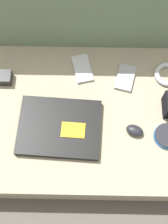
# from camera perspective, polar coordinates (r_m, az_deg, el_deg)

# --- Properties ---
(ground_plane) EXTENTS (8.00, 8.00, 0.00)m
(ground_plane) POSITION_cam_1_polar(r_m,az_deg,el_deg) (1.37, 0.00, -2.69)
(ground_plane) COLOR #4C4742
(couch_seat) EXTENTS (1.01, 0.62, 0.15)m
(couch_seat) POSITION_cam_1_polar(r_m,az_deg,el_deg) (1.30, 0.00, -1.59)
(couch_seat) COLOR gray
(couch_seat) RESTS_ON ground_plane
(couch_backrest) EXTENTS (1.01, 0.20, 0.55)m
(couch_backrest) POSITION_cam_1_polar(r_m,az_deg,el_deg) (1.34, 0.33, 18.41)
(couch_backrest) COLOR #60755B
(couch_backrest) RESTS_ON ground_plane
(laptop) EXTENTS (0.33, 0.25, 0.03)m
(laptop) POSITION_cam_1_polar(r_m,az_deg,el_deg) (1.20, -4.52, -2.83)
(laptop) COLOR black
(laptop) RESTS_ON couch_seat
(computer_mouse) EXTENTS (0.08, 0.06, 0.03)m
(computer_mouse) POSITION_cam_1_polar(r_m,az_deg,el_deg) (1.20, 9.25, -3.37)
(computer_mouse) COLOR black
(computer_mouse) RESTS_ON couch_seat
(speaker_puck) EXTENTS (0.10, 0.10, 0.02)m
(speaker_puck) POSITION_cam_1_polar(r_m,az_deg,el_deg) (1.23, 14.96, -4.24)
(speaker_puck) COLOR #1E569E
(speaker_puck) RESTS_ON couch_seat
(phone_silver) EXTENTS (0.10, 0.14, 0.01)m
(phone_silver) POSITION_cam_1_polar(r_m,az_deg,el_deg) (1.31, -0.31, 7.96)
(phone_silver) COLOR #B7B7BC
(phone_silver) RESTS_ON couch_seat
(phone_black) EXTENTS (0.10, 0.13, 0.01)m
(phone_black) POSITION_cam_1_polar(r_m,az_deg,el_deg) (1.30, 7.57, 6.24)
(phone_black) COLOR #99999E
(phone_black) RESTS_ON couch_seat
(charger_brick) EXTENTS (0.06, 0.06, 0.04)m
(charger_brick) POSITION_cam_1_polar(r_m,az_deg,el_deg) (1.32, -14.39, 6.12)
(charger_brick) COLOR black
(charger_brick) RESTS_ON couch_seat
(cable_coil) EXTENTS (0.11, 0.11, 0.02)m
(cable_coil) POSITION_cam_1_polar(r_m,az_deg,el_deg) (1.34, 15.08, 6.68)
(cable_coil) COLOR #B2B2B7
(cable_coil) RESTS_ON couch_seat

